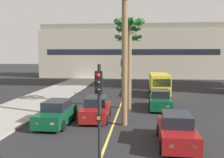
# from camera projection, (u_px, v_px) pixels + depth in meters

# --- Properties ---
(sidewalk_left) EXTENTS (4.80, 80.00, 0.15)m
(sidewalk_left) POSITION_uv_depth(u_px,v_px,m) (5.00, 116.00, 18.92)
(sidewalk_left) COLOR #9E9991
(sidewalk_left) RESTS_ON ground
(lane_stripe_center) EXTENTS (0.14, 56.00, 0.01)m
(lane_stripe_center) POSITION_uv_depth(u_px,v_px,m) (123.00, 100.00, 26.00)
(lane_stripe_center) COLOR #DBCC4C
(lane_stripe_center) RESTS_ON ground
(pier_building_backdrop) EXTENTS (34.53, 8.04, 10.03)m
(pier_building_backdrop) POSITION_uv_depth(u_px,v_px,m) (132.00, 52.00, 51.18)
(pier_building_backdrop) COLOR #BCB29E
(pier_building_backdrop) RESTS_ON ground
(car_queue_front) EXTENTS (1.88, 4.12, 1.56)m
(car_queue_front) POSITION_uv_depth(u_px,v_px,m) (56.00, 114.00, 16.81)
(car_queue_front) COLOR #0C4728
(car_queue_front) RESTS_ON ground
(car_queue_second) EXTENTS (1.88, 4.12, 1.56)m
(car_queue_second) POSITION_uv_depth(u_px,v_px,m) (177.00, 130.00, 13.14)
(car_queue_second) COLOR maroon
(car_queue_second) RESTS_ON ground
(car_queue_third) EXTENTS (1.94, 4.16, 1.56)m
(car_queue_third) POSITION_uv_depth(u_px,v_px,m) (160.00, 100.00, 21.66)
(car_queue_third) COLOR #0C4728
(car_queue_third) RESTS_ON ground
(car_queue_fourth) EXTENTS (1.95, 4.16, 1.56)m
(car_queue_fourth) POSITION_uv_depth(u_px,v_px,m) (96.00, 109.00, 18.20)
(car_queue_fourth) COLOR maroon
(car_queue_fourth) RESTS_ON ground
(delivery_van) EXTENTS (2.20, 5.27, 2.36)m
(delivery_van) POSITION_uv_depth(u_px,v_px,m) (159.00, 84.00, 28.61)
(delivery_van) COLOR yellow
(delivery_van) RESTS_ON ground
(traffic_light_median_near) EXTENTS (0.24, 0.37, 4.20)m
(traffic_light_median_near) POSITION_uv_depth(u_px,v_px,m) (99.00, 108.00, 8.91)
(traffic_light_median_near) COLOR black
(traffic_light_median_near) RESTS_ON ground
(traffic_light_median_far) EXTENTS (0.24, 0.37, 4.20)m
(traffic_light_median_far) POSITION_uv_depth(u_px,v_px,m) (122.00, 72.00, 26.99)
(traffic_light_median_far) COLOR black
(traffic_light_median_far) RESTS_ON ground
(palm_tree_near_median) EXTENTS (3.40, 3.59, 9.26)m
(palm_tree_near_median) POSITION_uv_depth(u_px,v_px,m) (124.00, 7.00, 16.06)
(palm_tree_near_median) COLOR brown
(palm_tree_near_median) RESTS_ON ground
(palm_tree_mid_median) EXTENTS (3.48, 3.45, 6.97)m
(palm_tree_mid_median) POSITION_uv_depth(u_px,v_px,m) (128.00, 43.00, 32.93)
(palm_tree_mid_median) COLOR brown
(palm_tree_mid_median) RESTS_ON ground
(palm_tree_far_median) EXTENTS (3.67, 3.71, 8.49)m
(palm_tree_far_median) POSITION_uv_depth(u_px,v_px,m) (128.00, 37.00, 38.51)
(palm_tree_far_median) COLOR brown
(palm_tree_far_median) RESTS_ON ground
(palm_tree_farthest_median) EXTENTS (2.59, 2.62, 7.47)m
(palm_tree_farthest_median) POSITION_uv_depth(u_px,v_px,m) (129.00, 37.00, 21.23)
(palm_tree_farthest_median) COLOR brown
(palm_tree_farthest_median) RESTS_ON ground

